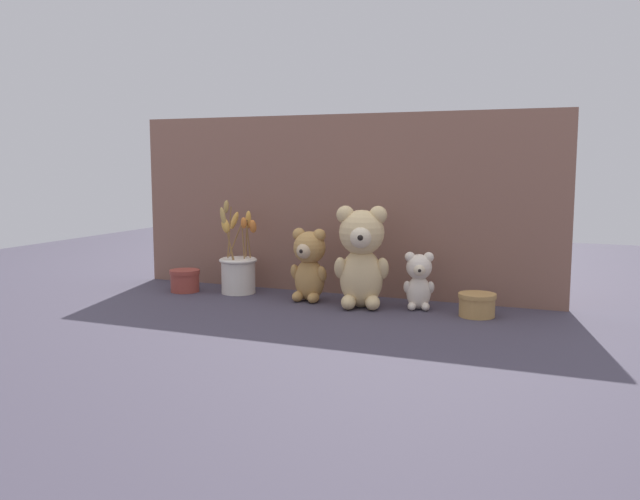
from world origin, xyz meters
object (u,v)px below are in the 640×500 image
Objects in this scene: teddy_bear_large at (361,255)px; teddy_bear_medium at (309,263)px; decorative_tin_short at (477,305)px; flower_vase at (238,269)px; decorative_tin_tall at (185,280)px; teddy_bear_small at (419,280)px.

teddy_bear_large is 1.33× the size of teddy_bear_medium.
teddy_bear_large is 0.37m from decorative_tin_short.
decorative_tin_short is at bearing 1.81° from teddy_bear_large.
teddy_bear_large is 0.99× the size of flower_vase.
decorative_tin_tall is (-0.64, 0.01, -0.12)m from teddy_bear_large.
teddy_bear_small is 1.70× the size of decorative_tin_tall.
flower_vase reaches higher than teddy_bear_large.
decorative_tin_short is (0.35, 0.01, -0.13)m from teddy_bear_large.
teddy_bear_medium is at bearing -177.90° from teddy_bear_small.
decorative_tin_tall is at bearing -179.81° from decorative_tin_short.
teddy_bear_large is at bearing -166.25° from teddy_bear_small.
decorative_tin_short is at bearing -1.86° from teddy_bear_medium.
teddy_bear_medium reaches higher than decorative_tin_tall.
decorative_tin_short is (0.98, 0.00, -0.00)m from decorative_tin_tall.
teddy_bear_medium reaches higher than decorative_tin_short.
teddy_bear_large is 0.19m from teddy_bear_medium.
teddy_bear_medium is 1.34× the size of teddy_bear_small.
decorative_tin_short is at bearing -3.15° from flower_vase.
flower_vase is 0.19m from decorative_tin_tall.
teddy_bear_medium is 2.15× the size of decorative_tin_short.
teddy_bear_small is 0.62m from flower_vase.
teddy_bear_large reaches higher than teddy_bear_medium.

